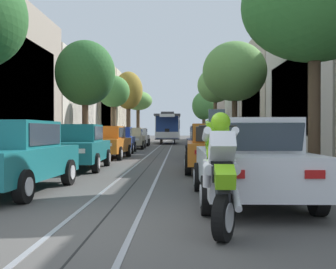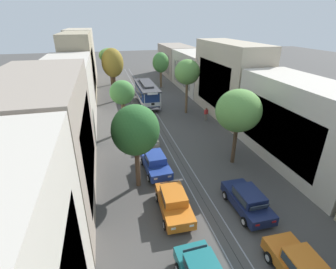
{
  "view_description": "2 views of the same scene",
  "coord_description": "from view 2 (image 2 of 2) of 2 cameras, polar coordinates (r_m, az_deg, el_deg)",
  "views": [
    {
      "loc": [
        1.15,
        -5.7,
        1.36
      ],
      "look_at": [
        0.45,
        21.54,
        1.11
      ],
      "focal_mm": 44.52,
      "sensor_mm": 36.0,
      "label": 1
    },
    {
      "loc": [
        -6.04,
        1.86,
        11.86
      ],
      "look_at": [
        0.0,
        25.54,
        0.62
      ],
      "focal_mm": 26.85,
      "sensor_mm": 36.0,
      "label": 2
    }
  ],
  "objects": [
    {
      "name": "ground_plane",
      "position": [
        28.42,
        -0.71,
        0.03
      ],
      "size": [
        168.52,
        168.52,
        0.0
      ],
      "primitive_type": "plane",
      "color": "#4C4947"
    },
    {
      "name": "trolley_track_rails",
      "position": [
        32.68,
        -2.68,
        3.4
      ],
      "size": [
        1.14,
        75.41,
        0.01
      ],
      "color": "gray",
      "rests_on": "ground"
    },
    {
      "name": "building_facade_left",
      "position": [
        30.99,
        -21.56,
        9.42
      ],
      "size": [
        5.5,
        67.11,
        10.11
      ],
      "color": "beige",
      "rests_on": "ground"
    },
    {
      "name": "building_facade_right",
      "position": [
        34.74,
        13.97,
        10.41
      ],
      "size": [
        5.57,
        67.11,
        9.34
      ],
      "color": "tan",
      "rests_on": "ground"
    },
    {
      "name": "parked_car_orange_mid_left",
      "position": [
        17.27,
        1.35,
        -15.13
      ],
      "size": [
        2.1,
        4.4,
        1.58
      ],
      "color": "orange",
      "rests_on": "ground"
    },
    {
      "name": "parked_car_blue_fourth_left",
      "position": [
        21.4,
        -2.85,
        -6.45
      ],
      "size": [
        2.14,
        4.42,
        1.58
      ],
      "color": "#233D93",
      "rests_on": "ground"
    },
    {
      "name": "parked_car_beige_fifth_left",
      "position": [
        26.35,
        -4.99,
        -0.22
      ],
      "size": [
        2.07,
        4.39,
        1.58
      ],
      "color": "#C1B28E",
      "rests_on": "ground"
    },
    {
      "name": "parked_car_silver_sixth_left",
      "position": [
        31.72,
        -6.91,
        4.11
      ],
      "size": [
        2.08,
        4.4,
        1.58
      ],
      "color": "#B7B7BC",
      "rests_on": "ground"
    },
    {
      "name": "parked_car_navy_mid_right",
      "position": [
        18.22,
        17.58,
        -14.05
      ],
      "size": [
        2.0,
        4.36,
        1.58
      ],
      "color": "#19234C",
      "rests_on": "ground"
    },
    {
      "name": "street_tree_kerb_left_second",
      "position": [
        17.96,
        -7.39,
        0.84
      ],
      "size": [
        3.46,
        2.99,
        6.58
      ],
      "color": "brown",
      "rests_on": "ground"
    },
    {
      "name": "street_tree_kerb_left_mid",
      "position": [
        28.05,
        -10.35,
        9.12
      ],
      "size": [
        2.7,
        2.27,
        5.96
      ],
      "color": "brown",
      "rests_on": "ground"
    },
    {
      "name": "street_tree_kerb_left_fourth",
      "position": [
        39.93,
        -12.46,
        15.48
      ],
      "size": [
        3.23,
        3.31,
        8.06
      ],
      "color": "#4C3826",
      "rests_on": "ground"
    },
    {
      "name": "street_tree_kerb_left_far",
      "position": [
        51.33,
        -13.14,
        17.01
      ],
      "size": [
        4.0,
        4.35,
        6.95
      ],
      "color": "brown",
      "rests_on": "ground"
    },
    {
      "name": "street_tree_kerb_right_second",
      "position": [
        21.76,
        15.71,
        5.16
      ],
      "size": [
        3.87,
        3.61,
        6.75
      ],
      "color": "#4C3826",
      "rests_on": "ground"
    },
    {
      "name": "street_tree_kerb_right_mid",
      "position": [
        33.78,
        4.38,
        13.89
      ],
      "size": [
        3.33,
        3.08,
        7.23
      ],
      "color": "brown",
      "rests_on": "ground"
    },
    {
      "name": "street_tree_kerb_right_fourth",
      "position": [
        48.14,
        -1.68,
        15.95
      ],
      "size": [
        3.03,
        2.51,
        6.42
      ],
      "color": "brown",
      "rests_on": "ground"
    },
    {
      "name": "cable_car_trolley",
      "position": [
        38.81,
        -4.91,
        9.38
      ],
      "size": [
        2.64,
        9.15,
        3.28
      ],
      "color": "navy",
      "rests_on": "ground"
    },
    {
      "name": "pedestrian_on_left_pavement",
      "position": [
        32.52,
        8.65,
        4.79
      ],
      "size": [
        0.55,
        0.3,
        1.66
      ],
      "color": "slate",
      "rests_on": "ground"
    }
  ]
}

